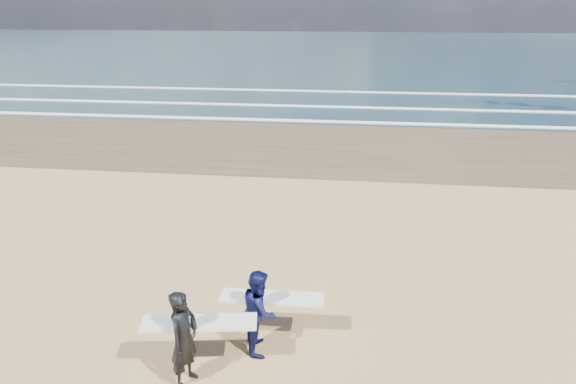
# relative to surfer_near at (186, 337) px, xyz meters

# --- Properties ---
(ocean) EXTENTS (220.00, 100.00, 0.02)m
(ocean) POSITION_rel_surfer_near_xyz_m (19.33, 72.22, -0.99)
(ocean) COLOR #1B333C
(ocean) RESTS_ON ground
(surfer_near) EXTENTS (2.26, 1.19, 1.97)m
(surfer_near) POSITION_rel_surfer_near_xyz_m (0.00, 0.00, 0.00)
(surfer_near) COLOR black
(surfer_near) RESTS_ON ground
(surfer_far) EXTENTS (2.22, 1.14, 1.83)m
(surfer_far) POSITION_rel_surfer_near_xyz_m (1.21, 1.19, -0.08)
(surfer_far) COLOR #0B1040
(surfer_far) RESTS_ON ground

